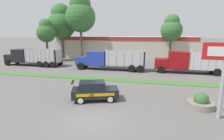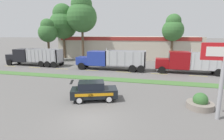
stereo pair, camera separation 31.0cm
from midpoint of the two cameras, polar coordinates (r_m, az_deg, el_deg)
ground_plane at (r=12.67m, az=-6.83°, el=-15.80°), size 600.00×600.00×0.00m
grass_verge at (r=22.69m, az=3.11°, el=-3.22°), size 120.00×1.86×0.06m
centre_line_0 at (r=37.66m, az=-30.22°, el=1.10°), size 2.40×0.14×0.01m
centre_line_1 at (r=34.14m, az=-23.68°, el=0.78°), size 2.40×0.14×0.01m
centre_line_2 at (r=31.15m, az=-15.78°, el=0.37°), size 2.40×0.14×0.01m
centre_line_3 at (r=28.88m, az=-6.43°, el=-0.12°), size 2.40×0.14×0.01m
centre_line_4 at (r=27.49m, az=4.19°, el=-0.67°), size 2.40×0.14×0.01m
centre_line_5 at (r=27.13m, az=15.50°, el=-1.23°), size 2.40×0.14×0.01m
centre_line_6 at (r=27.83m, az=26.67°, el=-1.74°), size 2.40×0.14×0.01m
dump_truck_lead at (r=29.32m, az=-2.16°, el=3.31°), size 11.65×2.73×3.67m
dump_truck_mid at (r=36.89m, az=-25.14°, el=3.87°), size 11.14×2.82×3.39m
dump_truck_trail at (r=28.81m, az=23.73°, el=2.23°), size 11.84×2.73×3.77m
rally_car at (r=15.76m, az=-5.53°, el=-6.71°), size 4.41×3.01×1.75m
store_sign_post at (r=13.70m, az=33.29°, el=1.45°), size 2.94×0.28×5.38m
stone_planter at (r=15.90m, az=27.33°, el=-9.53°), size 2.07×2.07×1.28m
traffic_cone at (r=17.17m, az=-0.53°, el=-7.23°), size 0.50×0.50×0.57m
store_building_backdrop at (r=46.30m, az=5.60°, el=7.57°), size 33.81×12.10×5.28m
tree_behind_left at (r=40.89m, az=-20.08°, el=11.82°), size 4.01×4.01×9.15m
tree_behind_centre at (r=39.80m, az=19.52°, el=12.73°), size 4.50×4.50×10.03m
tree_behind_right at (r=45.35m, az=-15.51°, el=14.81°), size 6.68×6.68×13.06m
tree_behind_far_right at (r=41.86m, az=-9.60°, el=17.51°), size 6.78×6.78×14.70m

